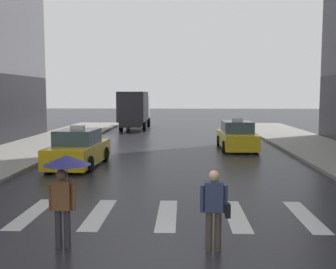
{
  "coord_description": "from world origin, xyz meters",
  "views": [
    {
      "loc": [
        0.41,
        -7.31,
        3.16
      ],
      "look_at": [
        -0.16,
        8.0,
        1.62
      ],
      "focal_mm": 43.05,
      "sensor_mm": 36.0,
      "label": 1
    }
  ],
  "objects_px": {
    "taxi_second": "(237,137)",
    "pedestrian_with_handbag": "(214,206)",
    "box_truck": "(135,109)",
    "taxi_lead": "(79,150)",
    "pedestrian_with_umbrella": "(65,176)"
  },
  "relations": [
    {
      "from": "taxi_second",
      "to": "pedestrian_with_handbag",
      "type": "distance_m",
      "value": 15.28
    },
    {
      "from": "box_truck",
      "to": "pedestrian_with_handbag",
      "type": "distance_m",
      "value": 28.15
    },
    {
      "from": "taxi_lead",
      "to": "box_truck",
      "type": "xyz_separation_m",
      "value": [
        0.3,
        18.23,
        1.13
      ]
    },
    {
      "from": "taxi_lead",
      "to": "taxi_second",
      "type": "height_order",
      "value": "same"
    },
    {
      "from": "taxi_lead",
      "to": "box_truck",
      "type": "height_order",
      "value": "box_truck"
    },
    {
      "from": "pedestrian_with_handbag",
      "to": "pedestrian_with_umbrella",
      "type": "bearing_deg",
      "value": 179.75
    },
    {
      "from": "taxi_lead",
      "to": "pedestrian_with_handbag",
      "type": "height_order",
      "value": "taxi_lead"
    },
    {
      "from": "pedestrian_with_umbrella",
      "to": "pedestrian_with_handbag",
      "type": "bearing_deg",
      "value": -0.25
    },
    {
      "from": "box_truck",
      "to": "pedestrian_with_umbrella",
      "type": "distance_m",
      "value": 27.75
    },
    {
      "from": "taxi_second",
      "to": "taxi_lead",
      "type": "bearing_deg",
      "value": -143.8
    },
    {
      "from": "box_truck",
      "to": "pedestrian_with_handbag",
      "type": "relative_size",
      "value": 4.58
    },
    {
      "from": "box_truck",
      "to": "pedestrian_with_umbrella",
      "type": "bearing_deg",
      "value": -86.05
    },
    {
      "from": "taxi_lead",
      "to": "pedestrian_with_umbrella",
      "type": "bearing_deg",
      "value": -76.84
    },
    {
      "from": "taxi_second",
      "to": "pedestrian_with_handbag",
      "type": "height_order",
      "value": "taxi_second"
    },
    {
      "from": "taxi_second",
      "to": "pedestrian_with_handbag",
      "type": "xyz_separation_m",
      "value": [
        -2.45,
        -15.08,
        0.21
      ]
    }
  ]
}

